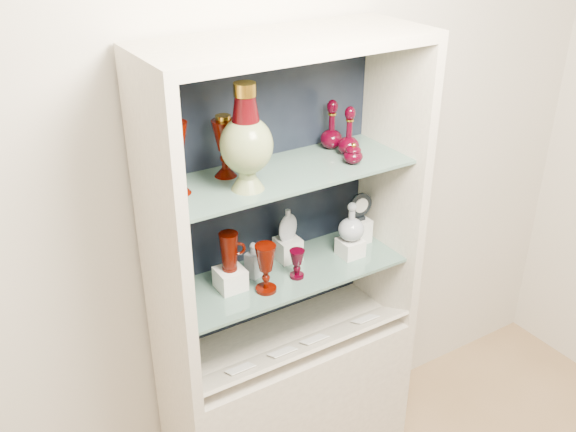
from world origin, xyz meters
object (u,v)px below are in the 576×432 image
clear_round_decanter (352,222)px  cameo_medallion (360,206)px  ruby_pitcher (229,252)px  ruby_decanter_a (349,128)px  flat_flask (288,224)px  enamel_urn (246,138)px  clear_square_bottle (253,260)px  lidded_bowl (353,153)px  cobalt_goblet (176,286)px  ruby_goblet_tall (266,268)px  ruby_goblet_small (297,264)px  pedestal_lamp_right (224,146)px  ruby_decanter_b (332,123)px  pedestal_lamp_left (174,156)px

clear_round_decanter → cameo_medallion: bearing=36.7°
ruby_pitcher → cameo_medallion: 0.61m
ruby_decanter_a → flat_flask: size_ratio=1.59×
flat_flask → ruby_decanter_a: bearing=-31.0°
ruby_decanter_a → flat_flask: 0.44m
enamel_urn → clear_square_bottle: 0.54m
lidded_bowl → cobalt_goblet: bearing=174.4°
cobalt_goblet → ruby_goblet_tall: 0.32m
flat_flask → ruby_pitcher: bearing=179.9°
ruby_goblet_small → cameo_medallion: 0.39m
ruby_goblet_small → pedestal_lamp_right: bearing=150.1°
cobalt_goblet → ruby_pitcher: ruby_pitcher is taller
ruby_goblet_tall → clear_round_decanter: (0.41, 0.04, 0.05)m
ruby_goblet_small → clear_square_bottle: clear_square_bottle is taller
cobalt_goblet → ruby_goblet_tall: ruby_goblet_tall is taller
ruby_pitcher → flat_flask: size_ratio=1.13×
ruby_decanter_a → ruby_decanter_b: 0.09m
ruby_pitcher → lidded_bowl: bearing=8.2°
clear_square_bottle → flat_flask: (0.18, 0.04, 0.08)m
cobalt_goblet → ruby_decanter_a: bearing=0.8°
ruby_decanter_a → flat_flask: ruby_decanter_a is taller
enamel_urn → flat_flask: (0.24, 0.14, -0.44)m
pedestal_lamp_right → ruby_pitcher: bearing=-117.2°
ruby_pitcher → ruby_goblet_small: bearing=3.1°
ruby_decanter_b → ruby_goblet_tall: size_ratio=1.07×
clear_square_bottle → pedestal_lamp_left: bearing=-178.1°
pedestal_lamp_right → lidded_bowl: size_ratio=2.74×
enamel_urn → ruby_decanter_a: bearing=8.5°
enamel_urn → clear_round_decanter: size_ratio=2.31×
cobalt_goblet → ruby_goblet_tall: (0.32, -0.07, 0.00)m
pedestal_lamp_left → ruby_decanter_a: size_ratio=1.25×
enamel_urn → clear_square_bottle: size_ratio=2.47×
lidded_bowl → cobalt_goblet: 0.78m
ruby_goblet_tall → ruby_pitcher: 0.14m
pedestal_lamp_left → ruby_pitcher: bearing=-5.6°
ruby_goblet_tall → ruby_goblet_small: (0.14, 0.02, -0.04)m
enamel_urn → cameo_medallion: (0.57, 0.11, -0.44)m
ruby_goblet_tall → flat_flask: size_ratio=1.44×
lidded_bowl → clear_square_bottle: 0.54m
pedestal_lamp_right → cameo_medallion: pedestal_lamp_right is taller
ruby_goblet_small → ruby_decanter_a: bearing=13.1°
cameo_medallion → lidded_bowl: bearing=-136.2°
lidded_bowl → clear_round_decanter: lidded_bowl is taller
ruby_decanter_a → enamel_urn: bearing=-171.5°
lidded_bowl → ruby_goblet_tall: bearing=-179.8°
lidded_bowl → clear_square_bottle: (-0.36, 0.11, -0.39)m
lidded_bowl → ruby_goblet_small: (-0.23, 0.02, -0.40)m
ruby_decanter_a → ruby_pitcher: 0.63m
ruby_goblet_small → flat_flask: bearing=72.6°
clear_square_bottle → lidded_bowl: bearing=-16.6°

